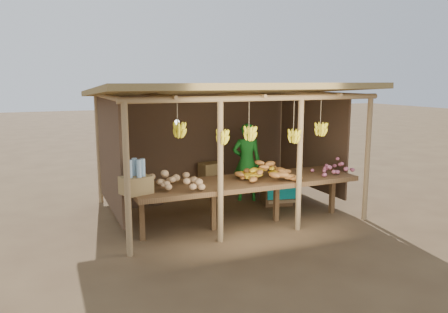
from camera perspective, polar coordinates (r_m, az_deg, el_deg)
name	(u,v)px	position (r m, az deg, el deg)	size (l,w,h in m)	color
ground	(224,210)	(8.46, 0.00, -7.02)	(60.00, 60.00, 0.00)	brown
stall_structure	(224,111)	(8.06, 0.01, 6.00)	(4.70, 3.50, 2.43)	#9C7A50
counter	(246,183)	(7.43, 2.88, -3.53)	(3.90, 1.05, 0.80)	brown
potato_heap	(172,178)	(6.77, -6.80, -2.79)	(1.07, 0.64, 0.37)	tan
sweet_potato_heap	(265,169)	(7.43, 5.42, -1.67)	(1.06, 0.63, 0.36)	#A8672B
onion_heap	(335,164)	(8.16, 14.24, -0.90)	(0.79, 0.47, 0.36)	#B95A74
banana_pile	(259,167)	(7.59, 4.54, -1.43)	(0.69, 0.41, 0.35)	yellow
tomato_basin	(139,182)	(7.08, -11.06, -3.28)	(0.35, 0.35, 0.18)	navy
bottle_box	(136,180)	(6.62, -11.43, -3.07)	(0.50, 0.45, 0.53)	olive
vendor	(247,162)	(8.99, 2.96, -0.73)	(0.59, 0.39, 1.61)	#19711E
tarp_crate	(276,189)	(8.87, 6.85, -4.24)	(0.73, 0.66, 0.74)	brown
carton_stack	(204,182)	(9.40, -2.68, -3.35)	(0.97, 0.41, 0.70)	olive
burlap_sacks	(146,193)	(8.89, -10.19, -4.67)	(0.81, 0.42, 0.57)	#4E3624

